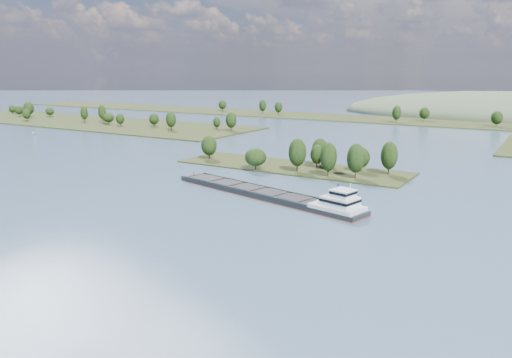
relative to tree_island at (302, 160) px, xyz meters
The scene contains 6 objects.
ground 58.83m from the tree_island, 95.91° to the right, with size 1800.00×1800.00×0.00m, color #3B4C67.
tree_island is the anchor object (origin of this frame).
left_bank 248.23m from the tree_island, 160.78° to the left, with size 300.00×80.00×15.11m.
back_shoreline 221.55m from the tree_island, 89.01° to the left, with size 900.00×60.00×15.02m.
cargo_barge 49.59m from the tree_island, 73.98° to the right, with size 76.78×26.02×10.37m.
motorboat 198.74m from the tree_island, behind, with size 1.92×5.11×1.97m, color silver.
Camera 1 is at (95.70, -5.56, 40.91)m, focal length 35.00 mm.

